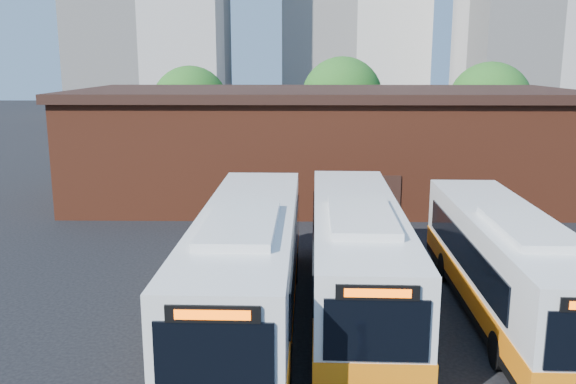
{
  "coord_description": "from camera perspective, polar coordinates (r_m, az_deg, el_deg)",
  "views": [
    {
      "loc": [
        -1.54,
        -15.93,
        8.0
      ],
      "look_at": [
        -1.92,
        6.52,
        3.15
      ],
      "focal_mm": 38.0,
      "sensor_mm": 36.0,
      "label": 1
    }
  ],
  "objects": [
    {
      "name": "ground",
      "position": [
        17.89,
        6.0,
        -14.45
      ],
      "size": [
        220.0,
        220.0,
        0.0
      ],
      "primitive_type": "plane",
      "color": "black"
    },
    {
      "name": "bus_midwest",
      "position": [
        18.81,
        -3.79,
        -7.37
      ],
      "size": [
        3.13,
        13.92,
        3.77
      ],
      "rotation": [
        0.0,
        0.0,
        -0.02
      ],
      "color": "silver",
      "rests_on": "ground"
    },
    {
      "name": "bus_mideast",
      "position": [
        20.01,
        6.41,
        -6.36
      ],
      "size": [
        3.13,
        13.53,
        3.66
      ],
      "rotation": [
        0.0,
        0.0,
        -0.03
      ],
      "color": "silver",
      "rests_on": "ground"
    },
    {
      "name": "bus_east",
      "position": [
        20.5,
        19.78,
        -6.84
      ],
      "size": [
        2.9,
        12.79,
        3.46
      ],
      "rotation": [
        0.0,
        0.0,
        -0.02
      ],
      "color": "silver",
      "rests_on": "ground"
    },
    {
      "name": "depot_building",
      "position": [
        36.28,
        3.41,
        4.65
      ],
      "size": [
        28.6,
        12.6,
        6.4
      ],
      "color": "maroon",
      "rests_on": "ground"
    },
    {
      "name": "tree_west",
      "position": [
        48.79,
        -9.11,
        8.09
      ],
      "size": [
        6.0,
        6.0,
        7.65
      ],
      "color": "#382314",
      "rests_on": "ground"
    },
    {
      "name": "tree_mid",
      "position": [
        50.14,
        5.08,
        8.79
      ],
      "size": [
        6.56,
        6.56,
        8.36
      ],
      "color": "#382314",
      "rests_on": "ground"
    },
    {
      "name": "tree_east",
      "position": [
        49.23,
        18.33,
        7.88
      ],
      "size": [
        6.24,
        6.24,
        7.96
      ],
      "color": "#382314",
      "rests_on": "ground"
    }
  ]
}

